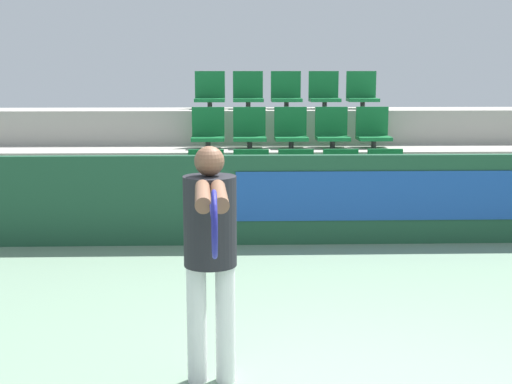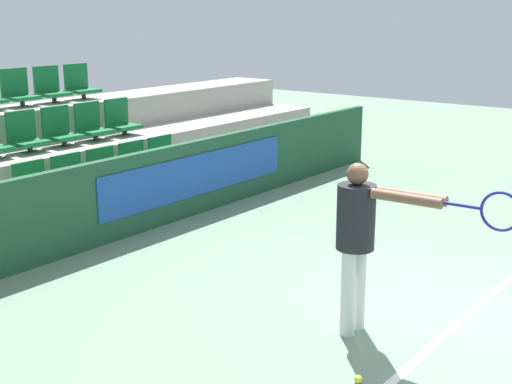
{
  "view_description": "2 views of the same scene",
  "coord_description": "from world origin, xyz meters",
  "px_view_note": "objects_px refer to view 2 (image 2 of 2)",
  "views": [
    {
      "loc": [
        -0.8,
        -3.81,
        2.05
      ],
      "look_at": [
        -0.6,
        2.4,
        0.97
      ],
      "focal_mm": 50.0,
      "sensor_mm": 36.0,
      "label": 1
    },
    {
      "loc": [
        -6.24,
        -2.3,
        2.86
      ],
      "look_at": [
        -0.31,
        2.25,
        0.94
      ],
      "focal_mm": 50.0,
      "sensor_mm": 36.0,
      "label": 2
    }
  ],
  "objects_px": {
    "stadium_chair_7": "(60,130)",
    "stadium_chair_9": "(121,120)",
    "stadium_chair_8": "(92,125)",
    "tennis_player": "(363,230)",
    "stadium_chair_1": "(72,180)",
    "stadium_chair_0": "(34,188)",
    "stadium_chair_6": "(26,135)",
    "stadium_chair_13": "(50,88)",
    "stadium_chair_2": "(105,172)",
    "stadium_chair_12": "(18,91)",
    "stadium_chair_3": "(136,165)",
    "tennis_ball": "(358,379)",
    "stadium_chair_4": "(165,158)",
    "stadium_chair_14": "(80,85)"
  },
  "relations": [
    {
      "from": "stadium_chair_4",
      "to": "stadium_chair_6",
      "type": "bearing_deg",
      "value": 151.67
    },
    {
      "from": "stadium_chair_1",
      "to": "stadium_chair_0",
      "type": "bearing_deg",
      "value": 180.0
    },
    {
      "from": "stadium_chair_6",
      "to": "stadium_chair_14",
      "type": "bearing_deg",
      "value": 28.33
    },
    {
      "from": "stadium_chair_3",
      "to": "tennis_player",
      "type": "relative_size",
      "value": 0.35
    },
    {
      "from": "stadium_chair_3",
      "to": "stadium_chair_8",
      "type": "height_order",
      "value": "stadium_chair_8"
    },
    {
      "from": "stadium_chair_13",
      "to": "stadium_chair_3",
      "type": "bearing_deg",
      "value": -90.0
    },
    {
      "from": "stadium_chair_14",
      "to": "tennis_player",
      "type": "relative_size",
      "value": 0.35
    },
    {
      "from": "stadium_chair_0",
      "to": "stadium_chair_1",
      "type": "relative_size",
      "value": 1.0
    },
    {
      "from": "stadium_chair_4",
      "to": "stadium_chair_0",
      "type": "bearing_deg",
      "value": 180.0
    },
    {
      "from": "stadium_chair_0",
      "to": "stadium_chair_13",
      "type": "xyz_separation_m",
      "value": [
        1.71,
        1.84,
        0.97
      ]
    },
    {
      "from": "stadium_chair_0",
      "to": "tennis_player",
      "type": "distance_m",
      "value": 4.49
    },
    {
      "from": "tennis_ball",
      "to": "stadium_chair_12",
      "type": "bearing_deg",
      "value": 75.63
    },
    {
      "from": "stadium_chair_1",
      "to": "stadium_chair_8",
      "type": "bearing_deg",
      "value": 38.96
    },
    {
      "from": "stadium_chair_6",
      "to": "stadium_chair_12",
      "type": "bearing_deg",
      "value": 58.27
    },
    {
      "from": "stadium_chair_8",
      "to": "stadium_chair_14",
      "type": "xyz_separation_m",
      "value": [
        0.57,
        0.92,
        0.49
      ]
    },
    {
      "from": "stadium_chair_0",
      "to": "stadium_chair_14",
      "type": "xyz_separation_m",
      "value": [
        2.28,
        1.84,
        0.97
      ]
    },
    {
      "from": "stadium_chair_3",
      "to": "stadium_chair_8",
      "type": "xyz_separation_m",
      "value": [
        0.0,
        0.92,
        0.49
      ]
    },
    {
      "from": "stadium_chair_3",
      "to": "stadium_chair_14",
      "type": "xyz_separation_m",
      "value": [
        0.57,
        1.84,
        0.97
      ]
    },
    {
      "from": "stadium_chair_3",
      "to": "stadium_chair_12",
      "type": "height_order",
      "value": "stadium_chair_12"
    },
    {
      "from": "stadium_chair_8",
      "to": "tennis_player",
      "type": "relative_size",
      "value": 0.35
    },
    {
      "from": "stadium_chair_9",
      "to": "stadium_chair_12",
      "type": "xyz_separation_m",
      "value": [
        -1.14,
        0.92,
        0.49
      ]
    },
    {
      "from": "stadium_chair_2",
      "to": "stadium_chair_13",
      "type": "height_order",
      "value": "stadium_chair_13"
    },
    {
      "from": "stadium_chair_9",
      "to": "stadium_chair_6",
      "type": "bearing_deg",
      "value": 180.0
    },
    {
      "from": "stadium_chair_1",
      "to": "tennis_player",
      "type": "distance_m",
      "value": 4.5
    },
    {
      "from": "stadium_chair_1",
      "to": "stadium_chair_2",
      "type": "bearing_deg",
      "value": 0.0
    },
    {
      "from": "stadium_chair_6",
      "to": "stadium_chair_8",
      "type": "height_order",
      "value": "same"
    },
    {
      "from": "stadium_chair_7",
      "to": "stadium_chair_4",
      "type": "bearing_deg",
      "value": -38.96
    },
    {
      "from": "stadium_chair_2",
      "to": "stadium_chair_9",
      "type": "height_order",
      "value": "stadium_chair_9"
    },
    {
      "from": "stadium_chair_7",
      "to": "stadium_chair_0",
      "type": "bearing_deg",
      "value": -141.04
    },
    {
      "from": "stadium_chair_2",
      "to": "stadium_chair_7",
      "type": "height_order",
      "value": "stadium_chair_7"
    },
    {
      "from": "stadium_chair_9",
      "to": "stadium_chair_13",
      "type": "bearing_deg",
      "value": 121.73
    },
    {
      "from": "stadium_chair_6",
      "to": "stadium_chair_2",
      "type": "bearing_deg",
      "value": -58.27
    },
    {
      "from": "stadium_chair_4",
      "to": "stadium_chair_6",
      "type": "xyz_separation_m",
      "value": [
        -1.71,
        0.92,
        0.49
      ]
    },
    {
      "from": "stadium_chair_1",
      "to": "stadium_chair_12",
      "type": "height_order",
      "value": "stadium_chair_12"
    },
    {
      "from": "stadium_chair_2",
      "to": "stadium_chair_6",
      "type": "height_order",
      "value": "stadium_chair_6"
    },
    {
      "from": "stadium_chair_1",
      "to": "tennis_ball",
      "type": "height_order",
      "value": "stadium_chair_1"
    },
    {
      "from": "stadium_chair_4",
      "to": "tennis_ball",
      "type": "bearing_deg",
      "value": -120.29
    },
    {
      "from": "stadium_chair_3",
      "to": "stadium_chair_14",
      "type": "distance_m",
      "value": 2.16
    },
    {
      "from": "stadium_chair_8",
      "to": "stadium_chair_13",
      "type": "relative_size",
      "value": 1.0
    },
    {
      "from": "stadium_chair_7",
      "to": "stadium_chair_9",
      "type": "xyz_separation_m",
      "value": [
        1.14,
        0.0,
        0.0
      ]
    },
    {
      "from": "stadium_chair_2",
      "to": "stadium_chair_9",
      "type": "bearing_deg",
      "value": 38.96
    },
    {
      "from": "stadium_chair_0",
      "to": "stadium_chair_14",
      "type": "bearing_deg",
      "value": 38.96
    },
    {
      "from": "stadium_chair_6",
      "to": "stadium_chair_8",
      "type": "xyz_separation_m",
      "value": [
        1.14,
        0.0,
        0.0
      ]
    },
    {
      "from": "stadium_chair_2",
      "to": "stadium_chair_9",
      "type": "xyz_separation_m",
      "value": [
        1.14,
        0.92,
        0.49
      ]
    },
    {
      "from": "tennis_player",
      "to": "stadium_chair_7",
      "type": "bearing_deg",
      "value": 77.22
    },
    {
      "from": "stadium_chair_0",
      "to": "stadium_chair_4",
      "type": "xyz_separation_m",
      "value": [
        2.28,
        0.0,
        0.0
      ]
    },
    {
      "from": "stadium_chair_6",
      "to": "stadium_chair_8",
      "type": "distance_m",
      "value": 1.14
    },
    {
      "from": "stadium_chair_2",
      "to": "stadium_chair_4",
      "type": "bearing_deg",
      "value": 0.0
    },
    {
      "from": "stadium_chair_4",
      "to": "stadium_chair_6",
      "type": "distance_m",
      "value": 2.0
    },
    {
      "from": "stadium_chair_6",
      "to": "stadium_chair_9",
      "type": "bearing_deg",
      "value": 0.0
    }
  ]
}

